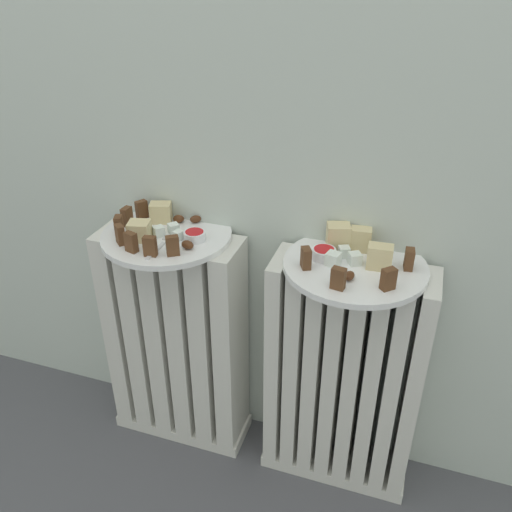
# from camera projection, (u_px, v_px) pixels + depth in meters

# --- Properties ---
(radiator_left) EXTENTS (0.33, 0.12, 0.56)m
(radiator_left) POSITION_uv_depth(u_px,v_px,m) (177.00, 343.00, 1.26)
(radiator_left) COLOR silver
(radiator_left) RESTS_ON ground_plane
(radiator_right) EXTENTS (0.33, 0.12, 0.56)m
(radiator_right) POSITION_uv_depth(u_px,v_px,m) (343.00, 380.00, 1.15)
(radiator_right) COLOR silver
(radiator_right) RESTS_ON ground_plane
(plate_left) EXTENTS (0.28, 0.28, 0.01)m
(plate_left) POSITION_uv_depth(u_px,v_px,m) (167.00, 235.00, 1.12)
(plate_left) COLOR white
(plate_left) RESTS_ON radiator_left
(plate_right) EXTENTS (0.28, 0.28, 0.01)m
(plate_right) POSITION_uv_depth(u_px,v_px,m) (355.00, 266.00, 1.01)
(plate_right) COLOR white
(plate_right) RESTS_ON radiator_right
(dark_cake_slice_left_0) EXTENTS (0.03, 0.03, 0.04)m
(dark_cake_slice_left_0) POSITION_uv_depth(u_px,v_px,m) (142.00, 210.00, 1.17)
(dark_cake_slice_left_0) COLOR #56351E
(dark_cake_slice_left_0) RESTS_ON plate_left
(dark_cake_slice_left_1) EXTENTS (0.02, 0.03, 0.04)m
(dark_cake_slice_left_1) POSITION_uv_depth(u_px,v_px,m) (127.00, 216.00, 1.14)
(dark_cake_slice_left_1) COLOR #56351E
(dark_cake_slice_left_1) RESTS_ON plate_left
(dark_cake_slice_left_2) EXTENTS (0.02, 0.03, 0.04)m
(dark_cake_slice_left_2) POSITION_uv_depth(u_px,v_px,m) (119.00, 225.00, 1.10)
(dark_cake_slice_left_2) COLOR #56351E
(dark_cake_slice_left_2) RESTS_ON plate_left
(dark_cake_slice_left_3) EXTENTS (0.03, 0.03, 0.04)m
(dark_cake_slice_left_3) POSITION_uv_depth(u_px,v_px,m) (120.00, 235.00, 1.07)
(dark_cake_slice_left_3) COLOR #56351E
(dark_cake_slice_left_3) RESTS_ON plate_left
(dark_cake_slice_left_4) EXTENTS (0.03, 0.02, 0.04)m
(dark_cake_slice_left_4) POSITION_uv_depth(u_px,v_px,m) (131.00, 242.00, 1.04)
(dark_cake_slice_left_4) COLOR #56351E
(dark_cake_slice_left_4) RESTS_ON plate_left
(dark_cake_slice_left_5) EXTENTS (0.03, 0.02, 0.04)m
(dark_cake_slice_left_5) POSITION_uv_depth(u_px,v_px,m) (150.00, 246.00, 1.02)
(dark_cake_slice_left_5) COLOR #56351E
(dark_cake_slice_left_5) RESTS_ON plate_left
(dark_cake_slice_left_6) EXTENTS (0.03, 0.03, 0.04)m
(dark_cake_slice_left_6) POSITION_uv_depth(u_px,v_px,m) (173.00, 246.00, 1.03)
(dark_cake_slice_left_6) COLOR #56351E
(dark_cake_slice_left_6) RESTS_ON plate_left
(marble_cake_slice_left_0) EXTENTS (0.05, 0.05, 0.04)m
(marble_cake_slice_left_0) POSITION_uv_depth(u_px,v_px,m) (139.00, 231.00, 1.08)
(marble_cake_slice_left_0) COLOR beige
(marble_cake_slice_left_0) RESTS_ON plate_left
(marble_cake_slice_left_1) EXTENTS (0.05, 0.05, 0.04)m
(marble_cake_slice_left_1) POSITION_uv_depth(u_px,v_px,m) (161.00, 213.00, 1.16)
(marble_cake_slice_left_1) COLOR beige
(marble_cake_slice_left_1) RESTS_ON plate_left
(turkish_delight_left_0) EXTENTS (0.03, 0.03, 0.02)m
(turkish_delight_left_0) POSITION_uv_depth(u_px,v_px,m) (159.00, 231.00, 1.10)
(turkish_delight_left_0) COLOR white
(turkish_delight_left_0) RESTS_ON plate_left
(turkish_delight_left_1) EXTENTS (0.03, 0.03, 0.02)m
(turkish_delight_left_1) POSITION_uv_depth(u_px,v_px,m) (174.00, 228.00, 1.11)
(turkish_delight_left_1) COLOR white
(turkish_delight_left_1) RESTS_ON plate_left
(turkish_delight_left_2) EXTENTS (0.02, 0.02, 0.02)m
(turkish_delight_left_2) POSITION_uv_depth(u_px,v_px,m) (178.00, 235.00, 1.09)
(turkish_delight_left_2) COLOR white
(turkish_delight_left_2) RESTS_ON plate_left
(medjool_date_left_0) EXTENTS (0.03, 0.02, 0.02)m
(medjool_date_left_0) POSITION_uv_depth(u_px,v_px,m) (179.00, 219.00, 1.16)
(medjool_date_left_0) COLOR #4C2814
(medjool_date_left_0) RESTS_ON plate_left
(medjool_date_left_1) EXTENTS (0.03, 0.03, 0.02)m
(medjool_date_left_1) POSITION_uv_depth(u_px,v_px,m) (196.00, 219.00, 1.16)
(medjool_date_left_1) COLOR #4C2814
(medjool_date_left_1) RESTS_ON plate_left
(medjool_date_left_2) EXTENTS (0.03, 0.02, 0.02)m
(medjool_date_left_2) POSITION_uv_depth(u_px,v_px,m) (187.00, 245.00, 1.05)
(medjool_date_left_2) COLOR #4C2814
(medjool_date_left_2) RESTS_ON plate_left
(jam_bowl_left) EXTENTS (0.05, 0.05, 0.02)m
(jam_bowl_left) POSITION_uv_depth(u_px,v_px,m) (195.00, 235.00, 1.09)
(jam_bowl_left) COLOR white
(jam_bowl_left) RESTS_ON plate_left
(dark_cake_slice_right_0) EXTENTS (0.03, 0.03, 0.04)m
(dark_cake_slice_right_0) POSITION_uv_depth(u_px,v_px,m) (306.00, 258.00, 0.98)
(dark_cake_slice_right_0) COLOR #56351E
(dark_cake_slice_right_0) RESTS_ON plate_right
(dark_cake_slice_right_1) EXTENTS (0.03, 0.02, 0.04)m
(dark_cake_slice_right_1) POSITION_uv_depth(u_px,v_px,m) (338.00, 278.00, 0.92)
(dark_cake_slice_right_1) COLOR #56351E
(dark_cake_slice_right_1) RESTS_ON plate_right
(dark_cake_slice_right_2) EXTENTS (0.03, 0.03, 0.04)m
(dark_cake_slice_right_2) POSITION_uv_depth(u_px,v_px,m) (388.00, 279.00, 0.92)
(dark_cake_slice_right_2) COLOR #56351E
(dark_cake_slice_right_2) RESTS_ON plate_right
(dark_cake_slice_right_3) EXTENTS (0.02, 0.03, 0.04)m
(dark_cake_slice_right_3) POSITION_uv_depth(u_px,v_px,m) (409.00, 259.00, 0.98)
(dark_cake_slice_right_3) COLOR #56351E
(dark_cake_slice_right_3) RESTS_ON plate_right
(marble_cake_slice_right_0) EXTENTS (0.05, 0.05, 0.05)m
(marble_cake_slice_right_0) POSITION_uv_depth(u_px,v_px,m) (338.00, 237.00, 1.05)
(marble_cake_slice_right_0) COLOR beige
(marble_cake_slice_right_0) RESTS_ON plate_right
(marble_cake_slice_right_1) EXTENTS (0.04, 0.03, 0.05)m
(marble_cake_slice_right_1) POSITION_uv_depth(u_px,v_px,m) (361.00, 239.00, 1.04)
(marble_cake_slice_right_1) COLOR beige
(marble_cake_slice_right_1) RESTS_ON plate_right
(marble_cake_slice_right_2) EXTENTS (0.05, 0.03, 0.05)m
(marble_cake_slice_right_2) POSITION_uv_depth(u_px,v_px,m) (380.00, 257.00, 0.98)
(marble_cake_slice_right_2) COLOR beige
(marble_cake_slice_right_2) RESTS_ON plate_right
(turkish_delight_right_0) EXTENTS (0.03, 0.03, 0.03)m
(turkish_delight_right_0) POSITION_uv_depth(u_px,v_px,m) (333.00, 259.00, 1.00)
(turkish_delight_right_0) COLOR white
(turkish_delight_right_0) RESTS_ON plate_right
(turkish_delight_right_1) EXTENTS (0.03, 0.03, 0.02)m
(turkish_delight_right_1) POSITION_uv_depth(u_px,v_px,m) (355.00, 259.00, 1.00)
(turkish_delight_right_1) COLOR white
(turkish_delight_right_1) RESTS_ON plate_right
(turkish_delight_right_2) EXTENTS (0.03, 0.03, 0.02)m
(turkish_delight_right_2) POSITION_uv_depth(u_px,v_px,m) (344.00, 252.00, 1.03)
(turkish_delight_right_2) COLOR white
(turkish_delight_right_2) RESTS_ON plate_right
(medjool_date_right_0) EXTENTS (0.02, 0.03, 0.01)m
(medjool_date_right_0) POSITION_uv_depth(u_px,v_px,m) (349.00, 276.00, 0.96)
(medjool_date_right_0) COLOR #4C2814
(medjool_date_right_0) RESTS_ON plate_right
(medjool_date_right_1) EXTENTS (0.03, 0.03, 0.01)m
(medjool_date_right_1) POSITION_uv_depth(u_px,v_px,m) (377.00, 243.00, 1.06)
(medjool_date_right_1) COLOR #4C2814
(medjool_date_right_1) RESTS_ON plate_right
(medjool_date_right_2) EXTENTS (0.03, 0.03, 0.02)m
(medjool_date_right_2) POSITION_uv_depth(u_px,v_px,m) (379.00, 252.00, 1.03)
(medjool_date_right_2) COLOR #4C2814
(medjool_date_right_2) RESTS_ON plate_right
(jam_bowl_right) EXTENTS (0.05, 0.05, 0.02)m
(jam_bowl_right) POSITION_uv_depth(u_px,v_px,m) (324.00, 253.00, 1.02)
(jam_bowl_right) COLOR white
(jam_bowl_right) RESTS_ON plate_right
(fork) EXTENTS (0.02, 0.11, 0.00)m
(fork) POSITION_uv_depth(u_px,v_px,m) (161.00, 245.00, 1.07)
(fork) COLOR silver
(fork) RESTS_ON plate_left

